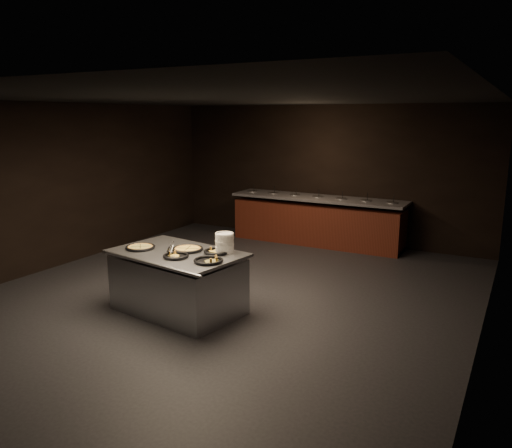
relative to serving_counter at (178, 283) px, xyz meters
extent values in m
cube|color=black|center=(0.27, 0.87, -0.41)|extent=(7.00, 8.00, 0.01)
cube|color=black|center=(0.27, 0.87, 2.50)|extent=(7.00, 8.00, 0.01)
cube|color=black|center=(0.27, 4.88, 1.04)|extent=(7.00, 0.01, 2.90)
cube|color=black|center=(-3.23, 0.87, 1.04)|extent=(0.01, 8.00, 2.90)
cube|color=black|center=(3.78, 0.87, 1.04)|extent=(0.01, 8.00, 2.90)
cube|color=#571F14|center=(0.27, 4.45, 0.02)|extent=(3.60, 0.75, 0.85)
cube|color=slate|center=(0.27, 4.45, 0.57)|extent=(3.70, 0.83, 0.05)
cube|color=#33100B|center=(0.27, 4.45, -0.37)|extent=(3.60, 0.69, 0.08)
cylinder|color=silver|center=(-1.28, 4.45, 0.57)|extent=(0.22, 0.22, 0.08)
cylinder|color=#3D6B2B|center=(-1.28, 4.45, 0.60)|extent=(0.19, 0.19, 0.02)
cylinder|color=black|center=(-1.25, 4.43, 0.68)|extent=(0.04, 0.10, 0.19)
cylinder|color=silver|center=(-0.76, 4.45, 0.57)|extent=(0.22, 0.22, 0.08)
cylinder|color=#3D6B2B|center=(-0.76, 4.45, 0.60)|extent=(0.19, 0.19, 0.02)
cylinder|color=black|center=(-0.73, 4.43, 0.68)|extent=(0.04, 0.10, 0.19)
cylinder|color=silver|center=(-0.25, 4.45, 0.57)|extent=(0.22, 0.22, 0.08)
cylinder|color=#3D6B2B|center=(-0.25, 4.45, 0.60)|extent=(0.19, 0.19, 0.02)
cylinder|color=black|center=(-0.22, 4.43, 0.68)|extent=(0.04, 0.10, 0.19)
cylinder|color=silver|center=(0.27, 4.45, 0.57)|extent=(0.22, 0.22, 0.08)
cylinder|color=#3D6B2B|center=(0.27, 4.45, 0.60)|extent=(0.19, 0.19, 0.02)
cylinder|color=black|center=(0.30, 4.43, 0.68)|extent=(0.04, 0.10, 0.19)
cylinder|color=silver|center=(0.79, 4.45, 0.57)|extent=(0.22, 0.22, 0.08)
cylinder|color=#3D6B2B|center=(0.79, 4.45, 0.60)|extent=(0.19, 0.19, 0.02)
cylinder|color=black|center=(0.82, 4.43, 0.68)|extent=(0.04, 0.10, 0.19)
cylinder|color=silver|center=(1.30, 4.45, 0.57)|extent=(0.22, 0.22, 0.08)
cylinder|color=#3D6B2B|center=(1.30, 4.45, 0.60)|extent=(0.19, 0.19, 0.02)
cylinder|color=black|center=(1.33, 4.43, 0.68)|extent=(0.04, 0.10, 0.19)
cylinder|color=silver|center=(1.82, 4.45, 0.57)|extent=(0.22, 0.22, 0.08)
cylinder|color=#3D6B2B|center=(1.82, 4.45, 0.60)|extent=(0.19, 0.19, 0.02)
cylinder|color=black|center=(1.85, 4.43, 0.68)|extent=(0.04, 0.10, 0.19)
cube|color=silver|center=(0.00, 0.00, -0.03)|extent=(1.84, 1.28, 0.77)
cube|color=silver|center=(0.00, 0.00, 0.42)|extent=(1.93, 1.37, 0.04)
cylinder|color=silver|center=(0.00, -0.56, 0.42)|extent=(1.77, 0.31, 0.04)
cylinder|color=white|center=(0.59, 0.29, 0.57)|extent=(0.25, 0.25, 0.27)
cylinder|color=black|center=(-0.55, -0.11, 0.45)|extent=(0.38, 0.38, 0.01)
torus|color=black|center=(-0.55, -0.11, 0.46)|extent=(0.41, 0.41, 0.04)
torus|color=olive|center=(-0.55, -0.11, 0.47)|extent=(0.35, 0.35, 0.03)
cylinder|color=tan|center=(-0.55, -0.11, 0.46)|extent=(0.30, 0.30, 0.02)
cube|color=black|center=(-0.55, -0.11, 0.47)|extent=(0.20, 0.23, 0.00)
cube|color=black|center=(-0.55, -0.11, 0.47)|extent=(0.23, 0.20, 0.00)
cylinder|color=black|center=(0.08, 0.13, 0.45)|extent=(0.40, 0.40, 0.01)
torus|color=black|center=(0.08, 0.13, 0.46)|extent=(0.42, 0.42, 0.04)
torus|color=olive|center=(0.08, 0.13, 0.47)|extent=(0.36, 0.36, 0.03)
cylinder|color=gold|center=(0.08, 0.13, 0.46)|extent=(0.32, 0.32, 0.02)
cube|color=black|center=(0.08, 0.13, 0.47)|extent=(0.11, 0.30, 0.00)
cube|color=black|center=(0.08, 0.13, 0.47)|extent=(0.30, 0.11, 0.00)
cylinder|color=black|center=(0.50, 0.22, 0.45)|extent=(0.33, 0.33, 0.01)
torus|color=black|center=(0.50, 0.22, 0.46)|extent=(0.35, 0.35, 0.04)
cylinder|color=black|center=(0.16, -0.22, 0.45)|extent=(0.31, 0.31, 0.01)
torus|color=black|center=(0.16, -0.22, 0.46)|extent=(0.34, 0.34, 0.04)
cylinder|color=black|center=(0.65, -0.20, 0.45)|extent=(0.35, 0.35, 0.01)
torus|color=black|center=(0.65, -0.20, 0.46)|extent=(0.38, 0.38, 0.04)
cube|color=silver|center=(-0.08, 0.03, 0.46)|extent=(0.13, 0.14, 0.00)
cylinder|color=black|center=(-0.01, -0.11, 0.54)|extent=(0.09, 0.19, 0.14)
cylinder|color=silver|center=(-0.04, -0.04, 0.49)|extent=(0.05, 0.10, 0.08)
cube|color=silver|center=(0.17, -0.32, 0.46)|extent=(0.13, 0.13, 0.00)
cylinder|color=black|center=(0.05, -0.24, 0.54)|extent=(0.16, 0.13, 0.13)
cylinder|color=silver|center=(0.11, -0.28, 0.49)|extent=(0.08, 0.07, 0.08)
camera|label=1|loc=(4.09, -5.23, 2.25)|focal=35.00mm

